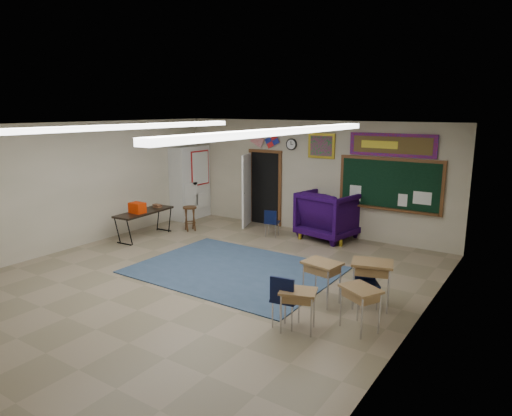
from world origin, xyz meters
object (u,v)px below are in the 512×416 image
Objects in this scene: wingback_armchair at (329,215)px; wooden_stool at (190,218)px; folding_table at (144,223)px; student_desk_front_left at (322,280)px; student_desk_front_right at (372,282)px.

wingback_armchair is 2.04× the size of wooden_stool.
wooden_stool is (0.52, 1.18, -0.04)m from folding_table.
folding_table is at bearing 43.63° from wingback_armchair.
wooden_stool is at bearing 164.85° from student_desk_front_left.
student_desk_front_left reaches higher than wooden_stool.
wingback_armchair is 4.82m from folding_table.
student_desk_front_right is at bearing -11.95° from folding_table.
student_desk_front_right is at bearing 31.07° from student_desk_front_left.
student_desk_front_left is 0.92× the size of student_desk_front_right.
student_desk_front_left is 0.43× the size of folding_table.
wingback_armchair is 1.70× the size of student_desk_front_right.
student_desk_front_left is 1.10× the size of wooden_stool.
folding_table is 1.29m from wooden_stool.
wingback_armchair reaches higher than student_desk_front_right.
folding_table reaches higher than student_desk_front_right.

